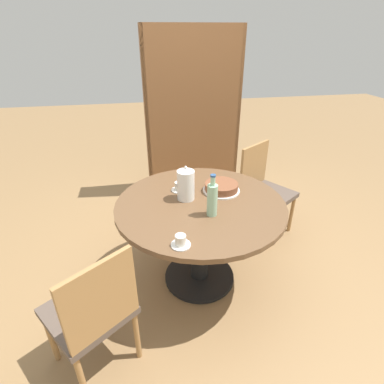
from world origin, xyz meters
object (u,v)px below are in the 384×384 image
(water_bottle, at_px, (212,199))
(cup_a, at_px, (179,187))
(chair_a, at_px, (264,188))
(cup_b, at_px, (181,241))
(coffee_pot, at_px, (186,184))
(chair_b, at_px, (93,311))
(bookshelf, at_px, (192,118))
(cake_main, at_px, (221,187))

(water_bottle, height_order, cup_a, water_bottle)
(chair_a, height_order, cup_b, chair_a)
(chair_a, xyz_separation_m, cup_a, (-0.88, -0.37, 0.28))
(chair_a, height_order, coffee_pot, coffee_pot)
(chair_a, bearing_deg, chair_b, -175.01)
(chair_b, bearing_deg, bookshelf, -149.84)
(coffee_pot, xyz_separation_m, cake_main, (0.29, 0.06, -0.09))
(cup_b, bearing_deg, chair_a, 46.90)
(cake_main, bearing_deg, bookshelf, 87.81)
(chair_b, relative_size, cup_a, 7.56)
(chair_b, xyz_separation_m, bookshelf, (0.98, 2.22, 0.43))
(coffee_pot, distance_m, water_bottle, 0.28)
(water_bottle, xyz_separation_m, cup_b, (-0.25, -0.29, -0.09))
(coffee_pot, height_order, water_bottle, water_bottle)
(bookshelf, bearing_deg, chair_a, 115.88)
(chair_a, relative_size, coffee_pot, 3.37)
(chair_b, bearing_deg, cup_b, 160.55)
(chair_b, height_order, cup_a, chair_b)
(water_bottle, height_order, cake_main, water_bottle)
(coffee_pot, relative_size, cup_b, 2.25)
(cake_main, relative_size, cup_a, 2.44)
(chair_b, height_order, water_bottle, water_bottle)
(coffee_pot, distance_m, cake_main, 0.31)
(chair_a, xyz_separation_m, water_bottle, (-0.71, -0.75, 0.37))
(bookshelf, xyz_separation_m, coffee_pot, (-0.34, -1.54, -0.06))
(chair_b, xyz_separation_m, cake_main, (0.92, 0.75, 0.29))
(chair_b, height_order, bookshelf, bookshelf)
(cup_a, height_order, cup_b, same)
(chair_b, bearing_deg, cup_a, -162.42)
(chair_a, bearing_deg, coffee_pot, 176.97)
(coffee_pot, xyz_separation_m, cup_b, (-0.12, -0.53, -0.09))
(chair_a, relative_size, water_bottle, 2.97)
(cup_b, bearing_deg, bookshelf, 77.36)
(bookshelf, relative_size, water_bottle, 6.37)
(bookshelf, xyz_separation_m, cake_main, (-0.06, -1.47, -0.15))
(chair_b, bearing_deg, cake_main, -177.00)
(water_bottle, distance_m, cup_a, 0.42)
(bookshelf, bearing_deg, water_bottle, 83.31)
(cake_main, xyz_separation_m, cup_a, (-0.32, 0.07, -0.00))
(cup_a, bearing_deg, chair_a, 22.73)
(cup_a, bearing_deg, cup_b, -97.58)
(chair_a, height_order, cake_main, chair_a)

